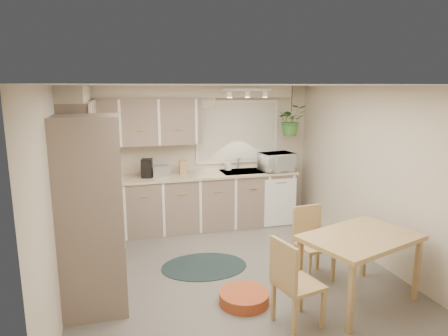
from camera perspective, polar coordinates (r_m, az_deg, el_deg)
The scene contains 35 objects.
floor at distance 5.38m, azimuth 1.30°, elevation -14.75°, with size 4.20×4.20×0.00m, color #66605A.
ceiling at distance 4.82m, azimuth 1.43°, elevation 11.76°, with size 4.20×4.20×0.00m, color white.
wall_back at distance 6.96m, azimuth -3.68°, elevation 1.75°, with size 4.00×0.04×2.40m, color #C1B59F.
wall_front at distance 3.11m, azimuth 12.90°, elevation -11.11°, with size 4.00×0.04×2.40m, color #C1B59F.
wall_left at distance 4.79m, azimuth -22.21°, elevation -3.60°, with size 0.04×4.20×2.40m, color #C1B59F.
wall_right at distance 5.85m, azimuth 20.45°, elevation -0.84°, with size 0.04×4.20×2.40m, color #C1B59F.
base_cab_left at distance 5.82m, azimuth -17.74°, elevation -8.40°, with size 0.60×1.85×0.90m, color gray.
base_cab_back at distance 6.80m, azimuth -4.73°, elevation -4.98°, with size 3.60×0.60×0.90m, color gray.
counter_left at distance 5.68m, azimuth -17.93°, elevation -3.93°, with size 0.64×1.89×0.04m, color #BFB28B.
counter_back at distance 6.67m, azimuth -4.78°, elevation -1.14°, with size 3.64×0.64×0.04m, color #BFB28B.
oven_stack at distance 4.45m, azimuth -18.41°, elevation -6.50°, with size 0.65×0.65×2.10m, color gray.
wall_oven_face at distance 4.44m, azimuth -14.26°, elevation -6.28°, with size 0.02×0.56×0.58m, color white.
upper_cab_left at distance 5.65m, azimuth -19.83°, elevation 5.22°, with size 0.35×2.00×0.75m, color gray.
upper_cab_back at distance 6.57m, azimuth -12.05°, elevation 6.44°, with size 2.00×0.35×0.75m, color gray.
soffit_left at distance 5.63m, azimuth -20.42°, elevation 10.01°, with size 0.30×2.00×0.20m, color #C1B59F.
soffit_back at distance 6.67m, azimuth -5.24°, elevation 10.81°, with size 3.60×0.30×0.20m, color #C1B59F.
cooktop at distance 5.12m, azimuth -18.06°, elevation -5.33°, with size 0.52×0.58×0.02m, color white.
range_hood at distance 5.01m, azimuth -18.61°, elevation -0.35°, with size 0.40×0.60×0.14m, color white.
window_blinds at distance 7.05m, azimuth 1.93°, elevation 5.18°, with size 1.40×0.02×1.00m, color beige.
window_frame at distance 7.06m, azimuth 1.91°, elevation 5.19°, with size 1.50×0.02×1.10m, color white.
sink at distance 6.91m, azimuth 2.56°, elevation -0.84°, with size 0.70×0.48×0.10m, color #96999D.
dishwasher_front at distance 6.95m, azimuth 8.05°, elevation -4.90°, with size 0.58×0.01×0.83m, color white.
track_light_bar at distance 6.51m, azimuth 3.37°, elevation 11.08°, with size 0.80×0.04×0.04m, color white.
wall_clock at distance 6.86m, azimuth -2.49°, elevation 9.86°, with size 0.30×0.30×0.03m, color gold.
dining_table at distance 4.83m, azimuth 18.66°, elevation -13.44°, with size 1.24×0.83×0.78m, color tan.
chair_left at distance 4.22m, azimuth 10.63°, elevation -15.71°, with size 0.43×0.43×0.93m, color tan.
chair_back at distance 5.21m, azimuth 12.79°, elevation -10.53°, with size 0.42×0.42×0.90m, color tan.
braided_rug at distance 5.55m, azimuth -2.84°, elevation -13.84°, with size 1.16×0.87×0.01m, color black.
pet_bed at distance 4.70m, azimuth 2.89°, elevation -18.01°, with size 0.56×0.56×0.13m, color #9E3A1F.
microwave at distance 6.98m, azimuth 7.54°, elevation 1.15°, with size 0.57×0.32×0.39m, color white.
soap_bottle at distance 6.97m, azimuth 0.57°, elevation -0.01°, with size 0.09×0.19×0.09m, color white.
hanging_plant at distance 6.99m, azimuth 9.55°, elevation 6.28°, with size 0.48×0.53×0.41m, color #376D2B.
coffee_maker at distance 6.56m, azimuth -10.95°, elevation -0.03°, with size 0.17×0.20×0.30m, color black.
toaster at distance 6.61m, azimuth -9.15°, elevation -0.43°, with size 0.29×0.16×0.17m, color #96999D.
knife_block at distance 6.68m, azimuth -5.92°, elevation 0.10°, with size 0.11×0.11×0.24m, color tan.
Camera 1 is at (-1.41, -4.61, 2.38)m, focal length 32.00 mm.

